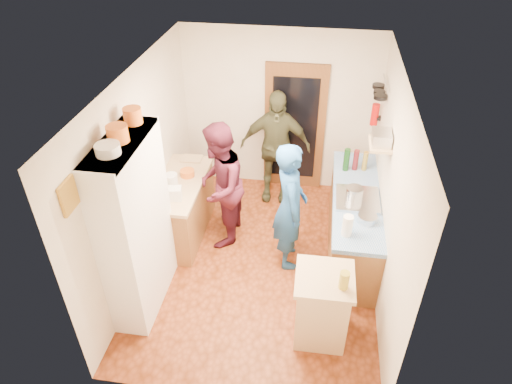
% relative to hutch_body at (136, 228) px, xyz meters
% --- Properties ---
extents(floor, '(3.00, 4.00, 0.02)m').
position_rel_hutch_body_xyz_m(floor, '(1.30, 0.80, -1.11)').
color(floor, brown).
rests_on(floor, ground).
extents(ceiling, '(3.00, 4.00, 0.02)m').
position_rel_hutch_body_xyz_m(ceiling, '(1.30, 0.80, 1.51)').
color(ceiling, silver).
rests_on(ceiling, ground).
extents(wall_back, '(3.00, 0.02, 2.60)m').
position_rel_hutch_body_xyz_m(wall_back, '(1.30, 2.81, 0.20)').
color(wall_back, beige).
rests_on(wall_back, ground).
extents(wall_front, '(3.00, 0.02, 2.60)m').
position_rel_hutch_body_xyz_m(wall_front, '(1.30, -1.21, 0.20)').
color(wall_front, beige).
rests_on(wall_front, ground).
extents(wall_left, '(0.02, 4.00, 2.60)m').
position_rel_hutch_body_xyz_m(wall_left, '(-0.21, 0.80, 0.20)').
color(wall_left, beige).
rests_on(wall_left, ground).
extents(wall_right, '(0.02, 4.00, 2.60)m').
position_rel_hutch_body_xyz_m(wall_right, '(2.81, 0.80, 0.20)').
color(wall_right, beige).
rests_on(wall_right, ground).
extents(door_frame, '(0.95, 0.06, 2.10)m').
position_rel_hutch_body_xyz_m(door_frame, '(1.55, 2.77, -0.05)').
color(door_frame, brown).
rests_on(door_frame, ground).
extents(door_glass, '(0.70, 0.02, 1.70)m').
position_rel_hutch_body_xyz_m(door_glass, '(1.55, 2.74, -0.05)').
color(door_glass, black).
rests_on(door_glass, door_frame).
extents(hutch_body, '(0.40, 1.20, 2.20)m').
position_rel_hutch_body_xyz_m(hutch_body, '(0.00, 0.00, 0.00)').
color(hutch_body, white).
rests_on(hutch_body, ground).
extents(hutch_top_shelf, '(0.40, 1.14, 0.04)m').
position_rel_hutch_body_xyz_m(hutch_top_shelf, '(0.00, 0.00, 1.08)').
color(hutch_top_shelf, white).
rests_on(hutch_top_shelf, hutch_body).
extents(plate_stack, '(0.24, 0.24, 0.10)m').
position_rel_hutch_body_xyz_m(plate_stack, '(0.00, -0.25, 1.15)').
color(plate_stack, white).
rests_on(plate_stack, hutch_top_shelf).
extents(orange_pot_a, '(0.21, 0.21, 0.17)m').
position_rel_hutch_body_xyz_m(orange_pot_a, '(0.00, -0.00, 1.18)').
color(orange_pot_a, orange).
rests_on(orange_pot_a, hutch_top_shelf).
extents(orange_pot_b, '(0.19, 0.19, 0.17)m').
position_rel_hutch_body_xyz_m(orange_pot_b, '(0.00, 0.40, 1.19)').
color(orange_pot_b, orange).
rests_on(orange_pot_b, hutch_top_shelf).
extents(left_counter_base, '(0.60, 1.40, 0.85)m').
position_rel_hutch_body_xyz_m(left_counter_base, '(0.10, 1.25, -0.68)').
color(left_counter_base, brown).
rests_on(left_counter_base, ground).
extents(left_counter_top, '(0.64, 1.44, 0.05)m').
position_rel_hutch_body_xyz_m(left_counter_top, '(0.10, 1.25, -0.23)').
color(left_counter_top, tan).
rests_on(left_counter_top, left_counter_base).
extents(toaster, '(0.25, 0.19, 0.17)m').
position_rel_hutch_body_xyz_m(toaster, '(0.15, 0.86, -0.12)').
color(toaster, white).
rests_on(toaster, left_counter_top).
extents(kettle, '(0.20, 0.20, 0.19)m').
position_rel_hutch_body_xyz_m(kettle, '(0.05, 1.12, -0.10)').
color(kettle, white).
rests_on(kettle, left_counter_top).
extents(orange_bowl, '(0.20, 0.20, 0.09)m').
position_rel_hutch_body_xyz_m(orange_bowl, '(0.18, 1.41, -0.16)').
color(orange_bowl, orange).
rests_on(orange_bowl, left_counter_top).
extents(chopping_board, '(0.31, 0.23, 0.02)m').
position_rel_hutch_body_xyz_m(chopping_board, '(0.12, 1.85, -0.19)').
color(chopping_board, tan).
rests_on(chopping_board, left_counter_top).
extents(right_counter_base, '(0.60, 2.20, 0.84)m').
position_rel_hutch_body_xyz_m(right_counter_base, '(2.50, 1.30, -0.68)').
color(right_counter_base, brown).
rests_on(right_counter_base, ground).
extents(right_counter_top, '(0.62, 2.22, 0.06)m').
position_rel_hutch_body_xyz_m(right_counter_top, '(2.50, 1.30, -0.23)').
color(right_counter_top, '#064BA4').
rests_on(right_counter_top, right_counter_base).
extents(hob, '(0.55, 0.58, 0.04)m').
position_rel_hutch_body_xyz_m(hob, '(2.50, 1.19, -0.18)').
color(hob, silver).
rests_on(hob, right_counter_top).
extents(pot_on_hob, '(0.21, 0.21, 0.14)m').
position_rel_hutch_body_xyz_m(pot_on_hob, '(2.45, 1.20, -0.09)').
color(pot_on_hob, silver).
rests_on(pot_on_hob, hob).
extents(bottle_a, '(0.11, 0.11, 0.33)m').
position_rel_hutch_body_xyz_m(bottle_a, '(2.35, 1.90, -0.03)').
color(bottle_a, '#143F14').
rests_on(bottle_a, right_counter_top).
extents(bottle_b, '(0.10, 0.10, 0.31)m').
position_rel_hutch_body_xyz_m(bottle_b, '(2.48, 1.94, -0.05)').
color(bottle_b, '#591419').
rests_on(bottle_b, right_counter_top).
extents(bottle_c, '(0.09, 0.09, 0.29)m').
position_rel_hutch_body_xyz_m(bottle_c, '(2.61, 1.95, -0.06)').
color(bottle_c, olive).
rests_on(bottle_c, right_counter_top).
extents(paper_towel, '(0.14, 0.14, 0.27)m').
position_rel_hutch_body_xyz_m(paper_towel, '(2.35, 0.48, -0.07)').
color(paper_towel, white).
rests_on(paper_towel, right_counter_top).
extents(mixing_bowl, '(0.30, 0.30, 0.09)m').
position_rel_hutch_body_xyz_m(mixing_bowl, '(2.60, 0.76, -0.16)').
color(mixing_bowl, silver).
rests_on(mixing_bowl, right_counter_top).
extents(island_base, '(0.56, 0.56, 0.86)m').
position_rel_hutch_body_xyz_m(island_base, '(2.13, -0.25, -0.67)').
color(island_base, tan).
rests_on(island_base, ground).
extents(island_top, '(0.63, 0.63, 0.05)m').
position_rel_hutch_body_xyz_m(island_top, '(2.13, -0.25, -0.22)').
color(island_top, tan).
rests_on(island_top, island_base).
extents(cutting_board, '(0.35, 0.28, 0.02)m').
position_rel_hutch_body_xyz_m(cutting_board, '(2.08, -0.21, -0.21)').
color(cutting_board, white).
rests_on(cutting_board, island_top).
extents(oil_jar, '(0.10, 0.10, 0.20)m').
position_rel_hutch_body_xyz_m(oil_jar, '(2.31, -0.37, -0.09)').
color(oil_jar, '#AD9E2D').
rests_on(oil_jar, island_top).
extents(pan_rail, '(0.02, 0.65, 0.02)m').
position_rel_hutch_body_xyz_m(pan_rail, '(2.76, 2.33, 0.95)').
color(pan_rail, silver).
rests_on(pan_rail, wall_right).
extents(pan_hang_a, '(0.18, 0.18, 0.05)m').
position_rel_hutch_body_xyz_m(pan_hang_a, '(2.70, 2.15, 0.82)').
color(pan_hang_a, black).
rests_on(pan_hang_a, pan_rail).
extents(pan_hang_b, '(0.16, 0.16, 0.05)m').
position_rel_hutch_body_xyz_m(pan_hang_b, '(2.70, 2.35, 0.80)').
color(pan_hang_b, black).
rests_on(pan_hang_b, pan_rail).
extents(pan_hang_c, '(0.17, 0.17, 0.05)m').
position_rel_hutch_body_xyz_m(pan_hang_c, '(2.70, 2.55, 0.81)').
color(pan_hang_c, black).
rests_on(pan_hang_c, pan_rail).
extents(wall_shelf, '(0.26, 0.42, 0.03)m').
position_rel_hutch_body_xyz_m(wall_shelf, '(2.67, 1.25, 0.60)').
color(wall_shelf, tan).
rests_on(wall_shelf, wall_right).
extents(radio, '(0.22, 0.30, 0.15)m').
position_rel_hutch_body_xyz_m(radio, '(2.67, 1.25, 0.69)').
color(radio, silver).
rests_on(radio, wall_shelf).
extents(ext_bracket, '(0.06, 0.10, 0.04)m').
position_rel_hutch_body_xyz_m(ext_bracket, '(2.77, 2.50, 0.35)').
color(ext_bracket, black).
rests_on(ext_bracket, wall_right).
extents(fire_extinguisher, '(0.11, 0.11, 0.32)m').
position_rel_hutch_body_xyz_m(fire_extinguisher, '(2.71, 2.50, 0.40)').
color(fire_extinguisher, red).
rests_on(fire_extinguisher, wall_right).
extents(picture_frame, '(0.03, 0.25, 0.30)m').
position_rel_hutch_body_xyz_m(picture_frame, '(-0.18, -0.75, 0.95)').
color(picture_frame, gold).
rests_on(picture_frame, wall_left).
extents(person_hob, '(0.55, 0.72, 1.78)m').
position_rel_hutch_body_xyz_m(person_hob, '(1.69, 0.91, -0.21)').
color(person_hob, '#1D4C8A').
rests_on(person_hob, ground).
extents(person_left, '(0.69, 0.88, 1.81)m').
position_rel_hutch_body_xyz_m(person_left, '(0.70, 1.27, -0.19)').
color(person_left, '#461524').
rests_on(person_left, ground).
extents(person_back, '(1.09, 0.50, 1.83)m').
position_rel_hutch_body_xyz_m(person_back, '(1.31, 2.37, -0.19)').
color(person_back, '#3A3B25').
rests_on(person_back, ground).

